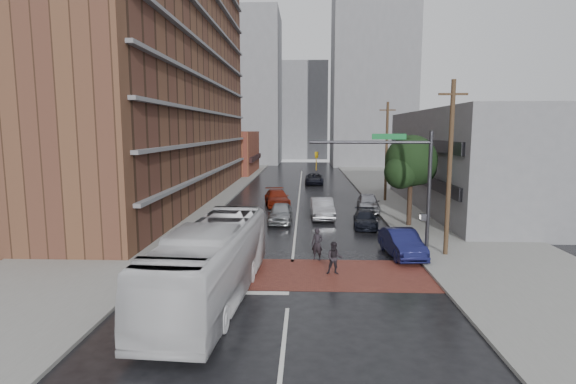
# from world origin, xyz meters

# --- Properties ---
(ground) EXTENTS (160.00, 160.00, 0.00)m
(ground) POSITION_xyz_m (0.00, 0.00, 0.00)
(ground) COLOR black
(ground) RESTS_ON ground
(crosswalk) EXTENTS (14.00, 5.00, 0.02)m
(crosswalk) POSITION_xyz_m (0.00, 0.50, 0.01)
(crosswalk) COLOR brown
(crosswalk) RESTS_ON ground
(sidewalk_west) EXTENTS (9.00, 90.00, 0.15)m
(sidewalk_west) POSITION_xyz_m (-11.50, 25.00, 0.07)
(sidewalk_west) COLOR gray
(sidewalk_west) RESTS_ON ground
(sidewalk_east) EXTENTS (9.00, 90.00, 0.15)m
(sidewalk_east) POSITION_xyz_m (11.50, 25.00, 0.07)
(sidewalk_east) COLOR gray
(sidewalk_east) RESTS_ON ground
(apartment_block) EXTENTS (10.00, 44.00, 28.00)m
(apartment_block) POSITION_xyz_m (-14.00, 24.00, 14.00)
(apartment_block) COLOR brown
(apartment_block) RESTS_ON ground
(storefront_west) EXTENTS (8.00, 16.00, 7.00)m
(storefront_west) POSITION_xyz_m (-12.00, 54.00, 3.50)
(storefront_west) COLOR brown
(storefront_west) RESTS_ON ground
(building_east) EXTENTS (11.00, 26.00, 9.00)m
(building_east) POSITION_xyz_m (16.50, 20.00, 4.50)
(building_east) COLOR slate
(building_east) RESTS_ON ground
(distant_tower_west) EXTENTS (18.00, 16.00, 32.00)m
(distant_tower_west) POSITION_xyz_m (-14.00, 78.00, 16.00)
(distant_tower_west) COLOR slate
(distant_tower_west) RESTS_ON ground
(distant_tower_east) EXTENTS (16.00, 14.00, 36.00)m
(distant_tower_east) POSITION_xyz_m (14.00, 72.00, 18.00)
(distant_tower_east) COLOR slate
(distant_tower_east) RESTS_ON ground
(distant_tower_center) EXTENTS (12.00, 10.00, 24.00)m
(distant_tower_center) POSITION_xyz_m (0.00, 95.00, 12.00)
(distant_tower_center) COLOR slate
(distant_tower_center) RESTS_ON ground
(street_tree) EXTENTS (4.20, 4.10, 6.90)m
(street_tree) POSITION_xyz_m (8.52, 12.03, 4.73)
(street_tree) COLOR #332319
(street_tree) RESTS_ON ground
(signal_mast) EXTENTS (6.50, 0.30, 7.20)m
(signal_mast) POSITION_xyz_m (5.85, 2.50, 4.73)
(signal_mast) COLOR #2D2D33
(signal_mast) RESTS_ON ground
(utility_pole_near) EXTENTS (1.60, 0.26, 10.00)m
(utility_pole_near) POSITION_xyz_m (8.80, 4.00, 5.14)
(utility_pole_near) COLOR #473321
(utility_pole_near) RESTS_ON ground
(utility_pole_far) EXTENTS (1.60, 0.26, 10.00)m
(utility_pole_far) POSITION_xyz_m (8.80, 24.00, 5.14)
(utility_pole_far) COLOR #473321
(utility_pole_far) RESTS_ON ground
(transit_bus) EXTENTS (3.52, 12.06, 3.32)m
(transit_bus) POSITION_xyz_m (-3.26, -3.09, 1.66)
(transit_bus) COLOR silver
(transit_bus) RESTS_ON ground
(pedestrian_a) EXTENTS (0.78, 0.67, 1.82)m
(pedestrian_a) POSITION_xyz_m (1.38, 3.00, 0.91)
(pedestrian_a) COLOR black
(pedestrian_a) RESTS_ON ground
(pedestrian_b) EXTENTS (0.82, 0.64, 1.67)m
(pedestrian_b) POSITION_xyz_m (2.19, 0.50, 0.84)
(pedestrian_b) COLOR black
(pedestrian_b) RESTS_ON ground
(car_travel_a) EXTENTS (1.88, 4.55, 1.54)m
(car_travel_a) POSITION_xyz_m (-1.26, 13.20, 0.77)
(car_travel_a) COLOR #979A9E
(car_travel_a) RESTS_ON ground
(car_travel_b) EXTENTS (1.98, 5.14, 1.67)m
(car_travel_b) POSITION_xyz_m (2.08, 15.01, 0.84)
(car_travel_b) COLOR #B4B5BD
(car_travel_b) RESTS_ON ground
(car_travel_c) EXTENTS (2.99, 5.54, 1.53)m
(car_travel_c) POSITION_xyz_m (-2.04, 21.11, 0.76)
(car_travel_c) COLOR maroon
(car_travel_c) RESTS_ON ground
(suv_travel) EXTENTS (2.47, 5.25, 1.45)m
(suv_travel) POSITION_xyz_m (1.84, 38.51, 0.73)
(suv_travel) COLOR black
(suv_travel) RESTS_ON ground
(car_parked_near) EXTENTS (2.12, 4.83, 1.54)m
(car_parked_near) POSITION_xyz_m (6.30, 4.00, 0.77)
(car_parked_near) COLOR #131543
(car_parked_near) RESTS_ON ground
(car_parked_mid) EXTENTS (1.98, 4.28, 1.21)m
(car_parked_mid) POSITION_xyz_m (5.20, 11.77, 0.61)
(car_parked_mid) COLOR black
(car_parked_mid) RESTS_ON ground
(car_parked_far) EXTENTS (2.19, 4.83, 1.61)m
(car_parked_far) POSITION_xyz_m (6.30, 18.35, 0.80)
(car_parked_far) COLOR #A7A8AF
(car_parked_far) RESTS_ON ground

